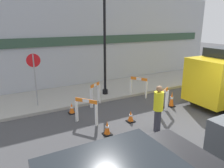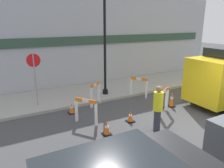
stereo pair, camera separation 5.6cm
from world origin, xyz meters
name	(u,v)px [view 1 (the left image)]	position (x,y,z in m)	size (l,w,h in m)	color
ground_plane	(203,133)	(0.00, 0.00, 0.00)	(60.00, 60.00, 0.00)	#424244
sidewalk_slab	(117,88)	(0.00, 6.14, 0.07)	(18.00, 3.28, 0.13)	#9E9B93
storefront_facade	(104,40)	(0.00, 7.85, 2.75)	(18.00, 0.22, 5.50)	#A3A8B2
streetlamp_post	(105,26)	(-1.23, 5.33, 3.68)	(0.44, 0.44, 5.55)	black
stop_sign	(34,72)	(-4.76, 5.35, 1.74)	(0.60, 0.11, 2.41)	gray
barricade_0	(95,94)	(-2.27, 4.35, 0.58)	(0.70, 0.52, 1.10)	white
barricade_1	(86,110)	(-3.40, 2.75, 0.57)	(0.67, 0.85, 1.03)	white
barricade_2	(164,101)	(-0.10, 2.01, 0.60)	(0.84, 0.55, 1.11)	white
barricade_3	(139,86)	(0.26, 4.35, 0.59)	(0.59, 0.87, 1.07)	white
traffic_cone_0	(161,103)	(0.31, 2.59, 0.23)	(0.30, 0.30, 0.49)	black
traffic_cone_1	(107,128)	(-3.10, 1.57, 0.25)	(0.30, 0.30, 0.52)	black
traffic_cone_2	(131,116)	(-1.79, 2.03, 0.22)	(0.30, 0.30, 0.47)	black
traffic_cone_3	(72,108)	(-3.58, 3.97, 0.24)	(0.30, 0.30, 0.49)	black
traffic_cone_4	(172,99)	(0.82, 2.47, 0.36)	(0.30, 0.30, 0.75)	black
person_worker	(158,107)	(-1.37, 0.91, 0.94)	(0.36, 0.36, 1.73)	#33333D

